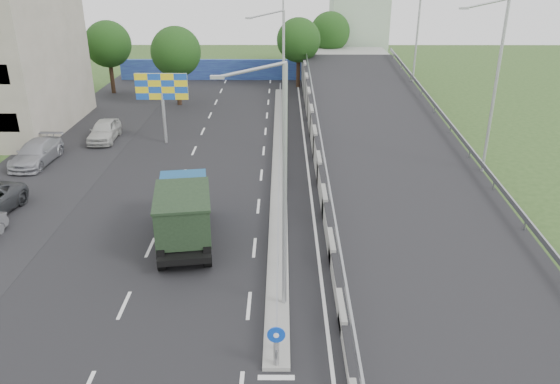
{
  "coord_description": "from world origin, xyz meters",
  "views": [
    {
      "loc": [
        0.19,
        -13.27,
        13.63
      ],
      "look_at": [
        0.09,
        13.1,
        2.2
      ],
      "focal_mm": 35.0,
      "sensor_mm": 36.0,
      "label": 1
    }
  ],
  "objects_px": {
    "sign_bollard": "(276,346)",
    "church": "(358,26)",
    "parked_car_d": "(36,153)",
    "lamp_post_far": "(281,37)",
    "parked_car_e": "(104,131)",
    "lamp_post_near": "(280,179)",
    "billboard": "(162,91)",
    "dump_truck": "(184,212)",
    "lamp_post_mid": "(281,75)"
  },
  "relations": [
    {
      "from": "lamp_post_mid",
      "to": "church",
      "type": "height_order",
      "value": "church"
    },
    {
      "from": "church",
      "to": "parked_car_d",
      "type": "bearing_deg",
      "value": -126.58
    },
    {
      "from": "lamp_post_far",
      "to": "parked_car_d",
      "type": "xyz_separation_m",
      "value": [
        -17.37,
        -22.73,
        -5.01
      ]
    },
    {
      "from": "lamp_post_near",
      "to": "lamp_post_far",
      "type": "xyz_separation_m",
      "value": [
        0.0,
        40.0,
        0.0
      ]
    },
    {
      "from": "sign_bollard",
      "to": "billboard",
      "type": "height_order",
      "value": "billboard"
    },
    {
      "from": "lamp_post_near",
      "to": "billboard",
      "type": "distance_m",
      "value": 23.87
    },
    {
      "from": "parked_car_e",
      "to": "church",
      "type": "bearing_deg",
      "value": 50.28
    },
    {
      "from": "sign_bollard",
      "to": "church",
      "type": "distance_m",
      "value": 58.84
    },
    {
      "from": "lamp_post_near",
      "to": "dump_truck",
      "type": "relative_size",
      "value": 1.41
    },
    {
      "from": "church",
      "to": "parked_car_d",
      "type": "xyz_separation_m",
      "value": [
        -27.26,
        -36.73,
        -4.51
      ]
    },
    {
      "from": "church",
      "to": "billboard",
      "type": "distance_m",
      "value": 37.23
    },
    {
      "from": "church",
      "to": "billboard",
      "type": "bearing_deg",
      "value": -120.7
    },
    {
      "from": "parked_car_d",
      "to": "parked_car_e",
      "type": "height_order",
      "value": "parked_car_e"
    },
    {
      "from": "parked_car_e",
      "to": "lamp_post_far",
      "type": "bearing_deg",
      "value": 48.6
    },
    {
      "from": "lamp_post_mid",
      "to": "lamp_post_far",
      "type": "xyz_separation_m",
      "value": [
        0.0,
        20.0,
        0.0
      ]
    },
    {
      "from": "church",
      "to": "parked_car_d",
      "type": "height_order",
      "value": "church"
    },
    {
      "from": "lamp_post_far",
      "to": "church",
      "type": "height_order",
      "value": "church"
    },
    {
      "from": "lamp_post_far",
      "to": "parked_car_d",
      "type": "distance_m",
      "value": 29.04
    },
    {
      "from": "church",
      "to": "billboard",
      "type": "height_order",
      "value": "church"
    },
    {
      "from": "lamp_post_mid",
      "to": "church",
      "type": "distance_m",
      "value": 35.41
    },
    {
      "from": "lamp_post_mid",
      "to": "lamp_post_near",
      "type": "bearing_deg",
      "value": -90.0
    },
    {
      "from": "sign_bollard",
      "to": "parked_car_d",
      "type": "xyz_separation_m",
      "value": [
        -17.26,
        21.09,
        -0.24
      ]
    },
    {
      "from": "lamp_post_far",
      "to": "dump_truck",
      "type": "bearing_deg",
      "value": -98.19
    },
    {
      "from": "sign_bollard",
      "to": "church",
      "type": "height_order",
      "value": "church"
    },
    {
      "from": "lamp_post_near",
      "to": "lamp_post_mid",
      "type": "relative_size",
      "value": 1.0
    },
    {
      "from": "lamp_post_far",
      "to": "parked_car_e",
      "type": "relative_size",
      "value": 2.11
    },
    {
      "from": "dump_truck",
      "to": "billboard",
      "type": "bearing_deg",
      "value": 95.75
    },
    {
      "from": "dump_truck",
      "to": "sign_bollard",
      "type": "bearing_deg",
      "value": -72.15
    },
    {
      "from": "lamp_post_far",
      "to": "parked_car_d",
      "type": "relative_size",
      "value": 1.84
    },
    {
      "from": "billboard",
      "to": "dump_truck",
      "type": "relative_size",
      "value": 0.77
    },
    {
      "from": "billboard",
      "to": "dump_truck",
      "type": "xyz_separation_m",
      "value": [
        4.19,
        -16.21,
        -2.51
      ]
    },
    {
      "from": "sign_bollard",
      "to": "lamp_post_far",
      "type": "bearing_deg",
      "value": 89.86
    },
    {
      "from": "parked_car_e",
      "to": "parked_car_d",
      "type": "bearing_deg",
      "value": -123.45
    },
    {
      "from": "lamp_post_near",
      "to": "parked_car_e",
      "type": "bearing_deg",
      "value": 122.02
    },
    {
      "from": "lamp_post_mid",
      "to": "lamp_post_far",
      "type": "distance_m",
      "value": 20.0
    },
    {
      "from": "lamp_post_far",
      "to": "parked_car_e",
      "type": "bearing_deg",
      "value": -129.11
    },
    {
      "from": "lamp_post_mid",
      "to": "parked_car_e",
      "type": "bearing_deg",
      "value": 169.55
    },
    {
      "from": "sign_bollard",
      "to": "lamp_post_mid",
      "type": "distance_m",
      "value": 24.3
    },
    {
      "from": "parked_car_d",
      "to": "parked_car_e",
      "type": "bearing_deg",
      "value": 61.42
    },
    {
      "from": "lamp_post_mid",
      "to": "parked_car_d",
      "type": "xyz_separation_m",
      "value": [
        -17.37,
        -2.73,
        -5.01
      ]
    },
    {
      "from": "lamp_post_near",
      "to": "sign_bollard",
      "type": "bearing_deg",
      "value": -91.64
    },
    {
      "from": "church",
      "to": "dump_truck",
      "type": "xyz_separation_m",
      "value": [
        -14.81,
        -48.21,
        -3.64
      ]
    },
    {
      "from": "lamp_post_far",
      "to": "church",
      "type": "distance_m",
      "value": 17.15
    },
    {
      "from": "church",
      "to": "parked_car_d",
      "type": "distance_m",
      "value": 45.96
    },
    {
      "from": "dump_truck",
      "to": "lamp_post_mid",
      "type": "bearing_deg",
      "value": 62.15
    },
    {
      "from": "lamp_post_near",
      "to": "church",
      "type": "xyz_separation_m",
      "value": [
        9.89,
        54.0,
        -0.5
      ]
    },
    {
      "from": "sign_bollard",
      "to": "church",
      "type": "relative_size",
      "value": 0.12
    },
    {
      "from": "sign_bollard",
      "to": "parked_car_d",
      "type": "height_order",
      "value": "sign_bollard"
    },
    {
      "from": "lamp_post_far",
      "to": "dump_truck",
      "type": "distance_m",
      "value": 34.81
    },
    {
      "from": "lamp_post_near",
      "to": "lamp_post_mid",
      "type": "height_order",
      "value": "same"
    }
  ]
}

